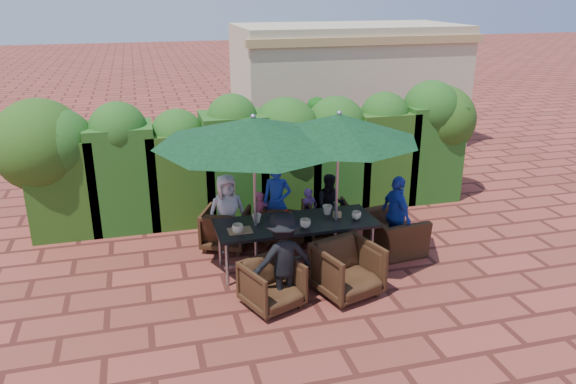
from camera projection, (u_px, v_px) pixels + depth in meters
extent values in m
plane|color=brown|center=(292.00, 265.00, 8.86)|extent=(80.00, 80.00, 0.00)
cube|color=black|center=(296.00, 223.00, 8.60)|extent=(2.46, 0.90, 0.05)
cube|color=gray|center=(295.00, 259.00, 8.81)|extent=(2.26, 0.05, 0.05)
cylinder|color=gray|center=(227.00, 264.00, 8.14)|extent=(0.05, 0.05, 0.70)
cylinder|color=gray|center=(220.00, 244.00, 8.77)|extent=(0.05, 0.05, 0.70)
cylinder|color=gray|center=(372.00, 247.00, 8.69)|extent=(0.05, 0.05, 0.70)
cylinder|color=gray|center=(355.00, 229.00, 9.33)|extent=(0.05, 0.05, 0.70)
cylinder|color=gray|center=(256.00, 269.00, 8.72)|extent=(0.44, 0.44, 0.03)
cylinder|color=gray|center=(255.00, 198.00, 8.31)|extent=(0.04, 0.04, 2.40)
cone|color=black|center=(253.00, 130.00, 7.96)|extent=(2.89, 2.89, 0.38)
sphere|color=gray|center=(253.00, 117.00, 7.89)|extent=(0.08, 0.08, 0.08)
cylinder|color=gray|center=(335.00, 262.00, 8.93)|extent=(0.44, 0.44, 0.03)
cylinder|color=gray|center=(337.00, 192.00, 8.52)|extent=(0.04, 0.04, 2.40)
cone|color=black|center=(339.00, 127.00, 8.17)|extent=(2.41, 2.41, 0.38)
sphere|color=gray|center=(339.00, 113.00, 8.10)|extent=(0.08, 0.08, 0.08)
imported|color=black|center=(226.00, 226.00, 9.38)|extent=(0.94, 0.92, 0.75)
imported|color=black|center=(284.00, 220.00, 9.67)|extent=(0.85, 0.82, 0.72)
imported|color=black|center=(328.00, 218.00, 9.74)|extent=(0.75, 0.71, 0.71)
imported|color=black|center=(272.00, 283.00, 7.61)|extent=(0.90, 0.88, 0.73)
imported|color=black|center=(348.00, 267.00, 7.91)|extent=(1.00, 0.97, 0.84)
imported|color=black|center=(393.00, 227.00, 9.23)|extent=(0.72, 1.02, 0.85)
imported|color=silver|center=(227.00, 213.00, 9.22)|extent=(0.68, 0.44, 1.30)
imported|color=#203CB0|center=(277.00, 203.00, 9.55)|extent=(0.60, 0.55, 1.37)
imported|color=black|center=(331.00, 206.00, 9.75)|extent=(0.58, 0.39, 1.13)
imported|color=black|center=(283.00, 259.00, 7.60)|extent=(0.91, 0.50, 1.35)
imported|color=#203CB0|center=(396.00, 215.00, 9.11)|extent=(0.47, 0.81, 1.31)
imported|color=#CC486F|center=(261.00, 217.00, 9.58)|extent=(0.36, 0.32, 0.89)
imported|color=#844CA6|center=(309.00, 212.00, 9.81)|extent=(0.34, 0.29, 0.86)
imported|color=green|center=(316.00, 137.00, 12.77)|extent=(1.83, 0.99, 1.86)
imported|color=#CC486F|center=(343.00, 137.00, 13.12)|extent=(0.82, 0.53, 1.67)
imported|color=gray|center=(380.00, 131.00, 13.38)|extent=(1.26, 1.03, 1.79)
imported|color=beige|center=(238.00, 229.00, 8.19)|extent=(0.17, 0.17, 0.13)
imported|color=beige|center=(257.00, 218.00, 8.56)|extent=(0.14, 0.14, 0.14)
imported|color=beige|center=(305.00, 223.00, 8.38)|extent=(0.17, 0.17, 0.13)
imported|color=beige|center=(327.00, 210.00, 8.86)|extent=(0.16, 0.16, 0.15)
imported|color=beige|center=(356.00, 215.00, 8.69)|extent=(0.15, 0.15, 0.12)
cylinder|color=#B20C0A|center=(286.00, 215.00, 8.63)|extent=(0.04, 0.04, 0.17)
cylinder|color=#4C230C|center=(290.00, 217.00, 8.57)|extent=(0.04, 0.04, 0.17)
cube|color=#9E724C|center=(240.00, 231.00, 8.27)|extent=(0.35, 0.25, 0.02)
cube|color=tan|center=(283.00, 219.00, 8.57)|extent=(0.12, 0.06, 0.10)
cube|color=tan|center=(337.00, 215.00, 8.74)|extent=(0.12, 0.06, 0.10)
cube|color=#1E3D10|center=(64.00, 186.00, 9.79)|extent=(1.15, 0.95, 1.73)
sphere|color=#1E3D10|center=(58.00, 144.00, 9.53)|extent=(1.23, 1.23, 1.23)
cube|color=#1E3D10|center=(123.00, 177.00, 10.01)|extent=(1.15, 0.95, 1.90)
sphere|color=#1E3D10|center=(118.00, 131.00, 9.71)|extent=(1.01, 1.01, 1.01)
cube|color=#1E3D10|center=(180.00, 177.00, 10.28)|extent=(1.15, 0.95, 1.73)
sphere|color=#1E3D10|center=(177.00, 136.00, 10.01)|extent=(0.98, 0.98, 0.98)
cube|color=#1E3D10|center=(234.00, 166.00, 10.48)|extent=(1.15, 0.95, 1.98)
sphere|color=#1E3D10|center=(232.00, 119.00, 10.17)|extent=(0.93, 0.93, 0.93)
cube|color=#1E3D10|center=(286.00, 169.00, 10.77)|extent=(1.15, 0.95, 1.68)
sphere|color=#1E3D10|center=(285.00, 132.00, 10.52)|extent=(1.30, 1.30, 1.30)
cube|color=#1E3D10|center=(335.00, 164.00, 11.01)|extent=(1.15, 0.95, 1.74)
sphere|color=#1E3D10|center=(336.00, 126.00, 10.74)|extent=(1.14, 1.14, 1.14)
cube|color=#1E3D10|center=(382.00, 157.00, 11.23)|extent=(1.15, 0.95, 1.87)
sphere|color=#1E3D10|center=(384.00, 116.00, 10.94)|extent=(0.95, 0.95, 0.95)
cube|color=#1E3D10|center=(427.00, 151.00, 11.46)|extent=(1.15, 0.95, 1.95)
sphere|color=#1E3D10|center=(431.00, 109.00, 11.16)|extent=(1.13, 1.13, 1.13)
sphere|color=#1E3D10|center=(40.00, 145.00, 9.55)|extent=(1.60, 1.60, 1.60)
sphere|color=#1E3D10|center=(441.00, 120.00, 11.41)|extent=(1.40, 1.40, 1.40)
cube|color=#BFB78E|center=(347.00, 85.00, 15.51)|extent=(6.00, 3.00, 3.20)
cube|color=tan|center=(370.00, 41.00, 13.75)|extent=(6.20, 0.25, 0.20)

